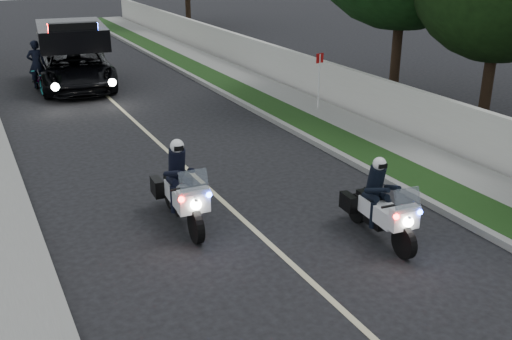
{
  "coord_description": "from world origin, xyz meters",
  "views": [
    {
      "loc": [
        -4.92,
        -6.22,
        5.63
      ],
      "look_at": [
        0.43,
        4.3,
        1.0
      ],
      "focal_mm": 41.13,
      "sensor_mm": 36.0,
      "label": 1
    }
  ],
  "objects": [
    {
      "name": "tree_right_c",
      "position": [
        10.28,
        7.06,
        0.0
      ],
      "size": [
        6.56,
        6.56,
        9.32
      ],
      "primitive_type": null,
      "rotation": [
        0.0,
        0.0,
        0.19
      ],
      "color": "black",
      "rests_on": "ground"
    },
    {
      "name": "lane_marking",
      "position": [
        0.0,
        10.0,
        0.0
      ],
      "size": [
        0.12,
        50.0,
        0.01
      ],
      "primitive_type": "cube",
      "color": "#BFB78C",
      "rests_on": "ground"
    },
    {
      "name": "property_wall",
      "position": [
        7.1,
        10.0,
        0.75
      ],
      "size": [
        0.22,
        60.0,
        1.5
      ],
      "primitive_type": "cube",
      "color": "beige",
      "rests_on": "ground"
    },
    {
      "name": "sidewalk_right",
      "position": [
        6.1,
        10.0,
        0.08
      ],
      "size": [
        1.4,
        60.0,
        0.16
      ],
      "primitive_type": "cube",
      "color": "gray",
      "rests_on": "ground"
    },
    {
      "name": "bicycle",
      "position": [
        -2.22,
        17.98,
        0.0
      ],
      "size": [
        0.77,
        1.94,
        1.0
      ],
      "primitive_type": "imported",
      "rotation": [
        0.0,
        0.0,
        0.06
      ],
      "color": "black",
      "rests_on": "ground"
    },
    {
      "name": "grass_verge",
      "position": [
        4.8,
        10.0,
        0.08
      ],
      "size": [
        1.2,
        60.0,
        0.16
      ],
      "primitive_type": "cube",
      "color": "#193814",
      "rests_on": "ground"
    },
    {
      "name": "curb_left",
      "position": [
        -4.1,
        10.0,
        0.07
      ],
      "size": [
        0.2,
        60.0,
        0.15
      ],
      "primitive_type": "cube",
      "color": "gray",
      "rests_on": "ground"
    },
    {
      "name": "tree_right_e",
      "position": [
        9.91,
        33.32,
        0.0
      ],
      "size": [
        6.64,
        6.64,
        10.62
      ],
      "primitive_type": null,
      "rotation": [
        0.0,
        0.0,
        -0.04
      ],
      "color": "black",
      "rests_on": "ground"
    },
    {
      "name": "tree_right_b",
      "position": [
        9.55,
        10.77,
        0.0
      ],
      "size": [
        8.29,
        8.29,
        11.99
      ],
      "primitive_type": null,
      "rotation": [
        0.0,
        0.0,
        -0.17
      ],
      "color": "#163D14",
      "rests_on": "ground"
    },
    {
      "name": "police_moto_left",
      "position": [
        -1.21,
        4.51,
        0.0
      ],
      "size": [
        0.88,
        2.21,
        1.84
      ],
      "primitive_type": null,
      "rotation": [
        0.0,
        0.0,
        -0.06
      ],
      "color": "silver",
      "rests_on": "ground"
    },
    {
      "name": "curb_right",
      "position": [
        4.1,
        10.0,
        0.07
      ],
      "size": [
        0.2,
        60.0,
        0.15
      ],
      "primitive_type": "cube",
      "color": "gray",
      "rests_on": "ground"
    },
    {
      "name": "sign_post",
      "position": [
        6.0,
        10.47,
        0.0
      ],
      "size": [
        0.4,
        0.4,
        2.15
      ],
      "primitive_type": null,
      "rotation": [
        0.0,
        0.0,
        0.22
      ],
      "color": "#AE0C20",
      "rests_on": "ground"
    },
    {
      "name": "police_suv",
      "position": [
        -0.69,
        18.32,
        0.0
      ],
      "size": [
        3.43,
        6.28,
        2.92
      ],
      "primitive_type": "imported",
      "rotation": [
        0.0,
        0.0,
        -0.11
      ],
      "color": "black",
      "rests_on": "ground"
    },
    {
      "name": "police_moto_right",
      "position": [
        2.08,
        2.08,
        0.0
      ],
      "size": [
        0.85,
        2.05,
        1.7
      ],
      "primitive_type": null,
      "rotation": [
        0.0,
        0.0,
        -0.08
      ],
      "color": "silver",
      "rests_on": "ground"
    },
    {
      "name": "ground",
      "position": [
        0.0,
        0.0,
        0.0
      ],
      "size": [
        120.0,
        120.0,
        0.0
      ],
      "primitive_type": "plane",
      "color": "black",
      "rests_on": "ground"
    },
    {
      "name": "cyclist",
      "position": [
        -2.22,
        17.98,
        0.0
      ],
      "size": [
        0.72,
        0.52,
        1.86
      ],
      "primitive_type": "imported",
      "rotation": [
        0.0,
        0.0,
        3.03
      ],
      "color": "black",
      "rests_on": "ground"
    }
  ]
}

